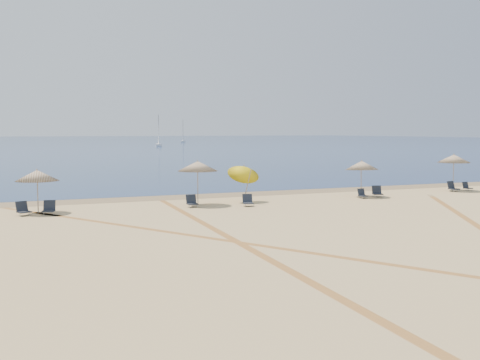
# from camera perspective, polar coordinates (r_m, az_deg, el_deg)

# --- Properties ---
(ocean) EXTENTS (500.00, 500.00, 0.00)m
(ocean) POSITION_cam_1_polar(r_m,az_deg,el_deg) (235.80, -18.99, 3.69)
(ocean) COLOR #0C2151
(ocean) RESTS_ON ground
(wet_sand) EXTENTS (500.00, 500.00, 0.00)m
(wet_sand) POSITION_cam_1_polar(r_m,az_deg,el_deg) (36.80, -2.33, -1.51)
(wet_sand) COLOR olive
(wet_sand) RESTS_ON ground
(umbrella_1) EXTENTS (2.15, 2.15, 2.25)m
(umbrella_1) POSITION_cam_1_polar(r_m,az_deg,el_deg) (30.33, -19.66, 0.43)
(umbrella_1) COLOR gray
(umbrella_1) RESTS_ON ground
(umbrella_2) EXTENTS (2.25, 2.25, 2.53)m
(umbrella_2) POSITION_cam_1_polar(r_m,az_deg,el_deg) (31.70, -4.26, 1.40)
(umbrella_2) COLOR gray
(umbrella_2) RESTS_ON ground
(umbrella_3) EXTENTS (1.85, 2.00, 2.55)m
(umbrella_3) POSITION_cam_1_polar(r_m,az_deg,el_deg) (32.92, 0.41, 0.95)
(umbrella_3) COLOR gray
(umbrella_3) RESTS_ON ground
(umbrella_4) EXTENTS (2.07, 2.09, 2.32)m
(umbrella_4) POSITION_cam_1_polar(r_m,az_deg,el_deg) (36.52, 12.09, 1.45)
(umbrella_4) COLOR gray
(umbrella_4) RESTS_ON ground
(umbrella_5) EXTENTS (2.22, 2.22, 2.57)m
(umbrella_5) POSITION_cam_1_polar(r_m,az_deg,el_deg) (41.99, 20.64, 2.02)
(umbrella_5) COLOR gray
(umbrella_5) RESTS_ON ground
(chair_2) EXTENTS (0.78, 0.84, 0.69)m
(chair_2) POSITION_cam_1_polar(r_m,az_deg,el_deg) (29.90, -20.91, -2.76)
(chair_2) COLOR black
(chair_2) RESTS_ON ground
(chair_3) EXTENTS (0.72, 0.79, 0.70)m
(chair_3) POSITION_cam_1_polar(r_m,az_deg,el_deg) (29.82, -18.59, -2.70)
(chair_3) COLOR black
(chair_3) RESTS_ON ground
(chair_4) EXTENTS (0.56, 0.65, 0.67)m
(chair_4) POSITION_cam_1_polar(r_m,az_deg,el_deg) (31.12, -4.85, -2.17)
(chair_4) COLOR black
(chair_4) RESTS_ON ground
(chair_5) EXTENTS (0.66, 0.74, 0.66)m
(chair_5) POSITION_cam_1_polar(r_m,az_deg,el_deg) (31.39, 0.79, -2.10)
(chair_5) COLOR black
(chair_5) RESTS_ON ground
(chair_6) EXTENTS (0.52, 0.60, 0.59)m
(chair_6) POSITION_cam_1_polar(r_m,az_deg,el_deg) (35.83, 12.16, -1.38)
(chair_6) COLOR black
(chair_6) RESTS_ON ground
(chair_7) EXTENTS (0.78, 0.84, 0.70)m
(chair_7) POSITION_cam_1_polar(r_m,az_deg,el_deg) (36.79, 13.58, -1.17)
(chair_7) COLOR black
(chair_7) RESTS_ON ground
(chair_8) EXTENTS (0.64, 0.73, 0.70)m
(chair_8) POSITION_cam_1_polar(r_m,az_deg,el_deg) (41.50, 20.52, -0.66)
(chair_8) COLOR black
(chair_8) RESTS_ON ground
(chair_9) EXTENTS (0.53, 0.61, 0.59)m
(chair_9) POSITION_cam_1_polar(r_m,az_deg,el_deg) (42.60, 21.77, -0.63)
(chair_9) COLOR black
(chair_9) RESTS_ON ground
(sailboat_0) EXTENTS (2.59, 5.81, 8.39)m
(sailboat_0) POSITION_cam_1_polar(r_m,az_deg,el_deg) (154.12, -8.16, 4.32)
(sailboat_0) COLOR white
(sailboat_0) RESTS_ON ocean
(sailboat_1) EXTENTS (3.03, 5.52, 7.99)m
(sailboat_1) POSITION_cam_1_polar(r_m,az_deg,el_deg) (203.89, -5.73, 4.46)
(sailboat_1) COLOR white
(sailboat_1) RESTS_ON ocean
(tire_tracks) EXTENTS (50.27, 43.96, 0.00)m
(tire_tracks) POSITION_cam_1_polar(r_m,az_deg,el_deg) (22.81, 6.29, -5.55)
(tire_tracks) COLOR tan
(tire_tracks) RESTS_ON ground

